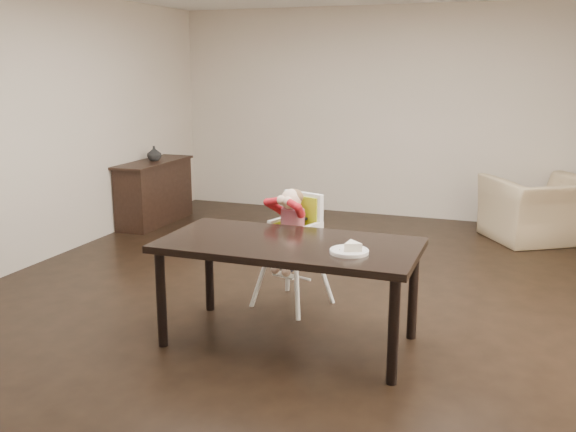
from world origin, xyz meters
The scene contains 8 objects.
ground centered at (0.00, 0.00, 0.00)m, with size 7.00×7.00×0.00m, color black.
room_walls centered at (0.00, 0.00, 1.86)m, with size 6.02×7.02×2.71m.
dining_table centered at (0.05, -0.78, 0.67)m, with size 1.80×0.90×0.75m.
high_chair centered at (-0.17, -0.05, 0.70)m, with size 0.52×0.52×0.99m.
plate centered at (0.52, -0.90, 0.78)m, with size 0.27×0.27×0.07m.
armchair centered at (1.79, 2.80, 0.48)m, with size 1.11×0.72×0.97m, color tan.
sideboard centered at (-2.78, 2.04, 0.40)m, with size 0.44×1.26×0.79m.
vase centered at (-2.78, 2.07, 0.88)m, with size 0.18×0.19×0.18m, color #99999E.
Camera 1 is at (1.52, -4.83, 1.94)m, focal length 40.00 mm.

